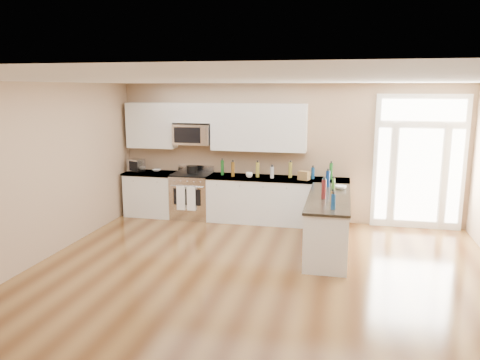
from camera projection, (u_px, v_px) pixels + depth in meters
The scene contains 18 objects.
ground at pixel (247, 303), 6.01m from camera, with size 8.00×8.00×0.00m, color #563218.
room_shell at pixel (247, 172), 5.67m from camera, with size 8.00×8.00×8.00m.
back_cabinet_left at pixel (152, 195), 10.07m from camera, with size 1.10×0.66×0.94m.
back_cabinet_right at pixel (277, 202), 9.48m from camera, with size 2.85×0.66×0.94m.
peninsula_cabinet at pixel (328, 225), 7.86m from camera, with size 0.69×2.32×0.94m.
upper_cabinet_left at pixel (152, 125), 9.92m from camera, with size 1.04×0.33×0.95m, color silver.
upper_cabinet_right at pixel (259, 127), 9.42m from camera, with size 1.94×0.33×0.95m, color silver.
upper_cabinet_short at pixel (193, 113), 9.67m from camera, with size 0.82×0.33×0.40m, color silver.
microwave at pixel (193, 134), 9.72m from camera, with size 0.78×0.41×0.42m.
entry_door at pixel (419, 162), 8.98m from camera, with size 1.70×0.10×2.60m.
kitchen_range at pixel (192, 195), 9.86m from camera, with size 0.80×0.71×1.08m.
stockpot at pixel (192, 169), 9.80m from camera, with size 0.22×0.22×0.17m, color black.
toaster_oven at pixel (136, 165), 10.05m from camera, with size 0.32×0.25×0.27m, color silver.
cardboard_box at pixel (304, 176), 9.13m from camera, with size 0.21×0.15×0.17m, color brown.
bowl_left at pixel (157, 170), 10.07m from camera, with size 0.17×0.17×0.04m, color white.
bowl_peninsula at pixel (341, 187), 8.32m from camera, with size 0.20×0.20×0.06m, color white.
cup_counter at pixel (249, 175), 9.36m from camera, with size 0.13×0.13×0.11m, color white.
counter_bottles at pixel (295, 177), 8.66m from camera, with size 2.38×2.43×0.32m.
Camera 1 is at (1.14, -5.47, 2.72)m, focal length 35.00 mm.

